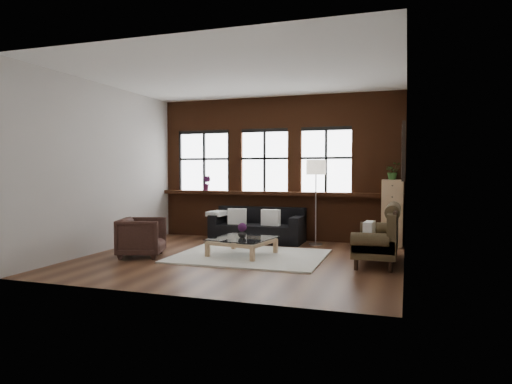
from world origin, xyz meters
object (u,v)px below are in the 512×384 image
(floor_lamp, at_px, (316,199))
(vase, at_px, (242,233))
(coffee_table, at_px, (242,247))
(vintage_settee, at_px, (376,235))
(armchair, at_px, (142,237))
(drawer_chest, at_px, (392,213))
(dark_sofa, at_px, (257,225))

(floor_lamp, bearing_deg, vase, -121.95)
(coffee_table, bearing_deg, vintage_settee, 4.83)
(armchair, bearing_deg, coffee_table, -88.31)
(armchair, height_order, vase, armchair)
(drawer_chest, bearing_deg, floor_lamp, -168.10)
(coffee_table, relative_size, vase, 6.51)
(vintage_settee, bearing_deg, dark_sofa, 150.61)
(vintage_settee, distance_m, floor_lamp, 2.02)
(dark_sofa, xyz_separation_m, vase, (0.26, -1.66, 0.05))
(armchair, relative_size, floor_lamp, 0.40)
(vintage_settee, bearing_deg, floor_lamp, 132.25)
(vintage_settee, bearing_deg, drawer_chest, 83.47)
(coffee_table, bearing_deg, floor_lamp, 58.05)
(dark_sofa, relative_size, drawer_chest, 1.47)
(armchair, xyz_separation_m, floor_lamp, (2.72, 2.27, 0.61))
(coffee_table, bearing_deg, armchair, -159.94)
(armchair, height_order, coffee_table, armchair)
(vase, xyz_separation_m, floor_lamp, (1.03, 1.65, 0.55))
(coffee_table, distance_m, floor_lamp, 2.10)
(coffee_table, bearing_deg, drawer_chest, 37.69)
(vintage_settee, height_order, armchair, vintage_settee)
(floor_lamp, bearing_deg, dark_sofa, 179.22)
(drawer_chest, xyz_separation_m, floor_lamp, (-1.52, -0.32, 0.28))
(floor_lamp, bearing_deg, drawer_chest, 11.90)
(armchair, xyz_separation_m, drawer_chest, (4.24, 2.59, 0.33))
(coffee_table, height_order, vase, vase)
(vase, bearing_deg, vintage_settee, 4.83)
(vintage_settee, distance_m, armchair, 4.12)
(dark_sofa, height_order, coffee_table, dark_sofa)
(dark_sofa, relative_size, vase, 12.73)
(armchair, xyz_separation_m, vase, (1.70, 0.62, 0.06))
(dark_sofa, relative_size, armchair, 2.59)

